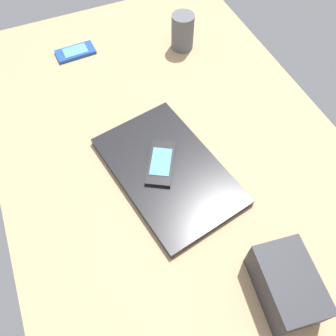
% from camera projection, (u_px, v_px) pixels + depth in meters
% --- Properties ---
extents(desk_surface, '(1.20, 0.80, 0.03)m').
position_uv_depth(desk_surface, '(169.00, 146.00, 0.85)').
color(desk_surface, tan).
rests_on(desk_surface, ground).
extents(laptop_closed, '(0.37, 0.27, 0.02)m').
position_uv_depth(laptop_closed, '(168.00, 171.00, 0.78)').
color(laptop_closed, black).
rests_on(laptop_closed, desk_surface).
extents(cell_phone_on_laptop, '(0.13, 0.11, 0.01)m').
position_uv_depth(cell_phone_on_laptop, '(161.00, 163.00, 0.78)').
color(cell_phone_on_laptop, black).
rests_on(cell_phone_on_laptop, laptop_closed).
extents(cell_phone_on_desk, '(0.06, 0.11, 0.01)m').
position_uv_depth(cell_phone_on_desk, '(75.00, 52.00, 1.01)').
color(cell_phone_on_desk, '#1E479E').
rests_on(cell_phone_on_desk, desk_surface).
extents(desk_organizer, '(0.15, 0.11, 0.08)m').
position_uv_depth(desk_organizer, '(286.00, 285.00, 0.62)').
color(desk_organizer, '#2D2D33').
rests_on(desk_organizer, desk_surface).
extents(pen_cup, '(0.06, 0.06, 0.10)m').
position_uv_depth(pen_cup, '(183.00, 32.00, 0.98)').
color(pen_cup, '#595B60').
rests_on(pen_cup, desk_surface).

